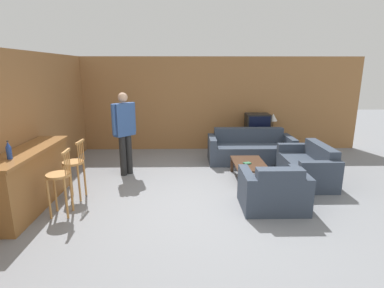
{
  "coord_description": "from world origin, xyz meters",
  "views": [
    {
      "loc": [
        -0.21,
        -4.8,
        2.29
      ],
      "look_at": [
        -0.1,
        0.86,
        0.85
      ],
      "focal_mm": 28.0,
      "sensor_mm": 36.0,
      "label": 1
    }
  ],
  "objects_px": {
    "bar_chair_mid": "(74,168)",
    "tv": "(257,122)",
    "tv_unit": "(256,141)",
    "table_lamp": "(273,118)",
    "bar_chair_near": "(60,181)",
    "couch_far": "(250,150)",
    "loveseat_right": "(307,167)",
    "armchair_near": "(273,192)",
    "book_on_table": "(247,163)",
    "person_by_window": "(124,129)",
    "bottle": "(9,151)",
    "coffee_table": "(249,165)"
  },
  "relations": [
    {
      "from": "bar_chair_mid",
      "to": "tv",
      "type": "xyz_separation_m",
      "value": [
        3.95,
        3.04,
        0.27
      ]
    },
    {
      "from": "tv_unit",
      "to": "table_lamp",
      "type": "height_order",
      "value": "table_lamp"
    },
    {
      "from": "tv_unit",
      "to": "table_lamp",
      "type": "xyz_separation_m",
      "value": [
        0.43,
        0.0,
        0.64
      ]
    },
    {
      "from": "bar_chair_near",
      "to": "bar_chair_mid",
      "type": "distance_m",
      "value": 0.63
    },
    {
      "from": "couch_far",
      "to": "tv_unit",
      "type": "bearing_deg",
      "value": 67.78
    },
    {
      "from": "bar_chair_mid",
      "to": "table_lamp",
      "type": "distance_m",
      "value": 5.35
    },
    {
      "from": "bar_chair_near",
      "to": "loveseat_right",
      "type": "relative_size",
      "value": 0.71
    },
    {
      "from": "bar_chair_mid",
      "to": "tv_unit",
      "type": "relative_size",
      "value": 0.94
    },
    {
      "from": "bar_chair_mid",
      "to": "table_lamp",
      "type": "relative_size",
      "value": 2.43
    },
    {
      "from": "couch_far",
      "to": "armchair_near",
      "type": "distance_m",
      "value": 2.62
    },
    {
      "from": "book_on_table",
      "to": "person_by_window",
      "type": "height_order",
      "value": "person_by_window"
    },
    {
      "from": "tv_unit",
      "to": "bottle",
      "type": "height_order",
      "value": "bottle"
    },
    {
      "from": "armchair_near",
      "to": "table_lamp",
      "type": "relative_size",
      "value": 2.37
    },
    {
      "from": "tv",
      "to": "book_on_table",
      "type": "bearing_deg",
      "value": -107.63
    },
    {
      "from": "couch_far",
      "to": "coffee_table",
      "type": "xyz_separation_m",
      "value": [
        -0.28,
        -1.26,
        0.02
      ]
    },
    {
      "from": "tv_unit",
      "to": "person_by_window",
      "type": "relative_size",
      "value": 0.63
    },
    {
      "from": "couch_far",
      "to": "bottle",
      "type": "bearing_deg",
      "value": -144.31
    },
    {
      "from": "bar_chair_near",
      "to": "book_on_table",
      "type": "bearing_deg",
      "value": 24.05
    },
    {
      "from": "tv_unit",
      "to": "tv",
      "type": "height_order",
      "value": "tv"
    },
    {
      "from": "bottle",
      "to": "book_on_table",
      "type": "relative_size",
      "value": 1.59
    },
    {
      "from": "couch_far",
      "to": "table_lamp",
      "type": "height_order",
      "value": "table_lamp"
    },
    {
      "from": "bar_chair_near",
      "to": "person_by_window",
      "type": "xyz_separation_m",
      "value": [
        0.66,
        1.89,
        0.44
      ]
    },
    {
      "from": "armchair_near",
      "to": "bottle",
      "type": "distance_m",
      "value": 4.11
    },
    {
      "from": "book_on_table",
      "to": "person_by_window",
      "type": "distance_m",
      "value": 2.7
    },
    {
      "from": "loveseat_right",
      "to": "table_lamp",
      "type": "xyz_separation_m",
      "value": [
        -0.11,
        2.26,
        0.66
      ]
    },
    {
      "from": "table_lamp",
      "to": "tv",
      "type": "bearing_deg",
      "value": -179.6
    },
    {
      "from": "bar_chair_mid",
      "to": "loveseat_right",
      "type": "relative_size",
      "value": 0.71
    },
    {
      "from": "bar_chair_mid",
      "to": "person_by_window",
      "type": "relative_size",
      "value": 0.6
    },
    {
      "from": "bar_chair_mid",
      "to": "loveseat_right",
      "type": "height_order",
      "value": "bar_chair_mid"
    },
    {
      "from": "book_on_table",
      "to": "loveseat_right",
      "type": "bearing_deg",
      "value": -1.33
    },
    {
      "from": "book_on_table",
      "to": "tv_unit",
      "type": "bearing_deg",
      "value": 72.39
    },
    {
      "from": "couch_far",
      "to": "tv_unit",
      "type": "xyz_separation_m",
      "value": [
        0.37,
        0.9,
        0.02
      ]
    },
    {
      "from": "bar_chair_near",
      "to": "coffee_table",
      "type": "height_order",
      "value": "bar_chair_near"
    },
    {
      "from": "tv_unit",
      "to": "book_on_table",
      "type": "distance_m",
      "value": 2.34
    },
    {
      "from": "coffee_table",
      "to": "tv",
      "type": "height_order",
      "value": "tv"
    },
    {
      "from": "loveseat_right",
      "to": "coffee_table",
      "type": "distance_m",
      "value": 1.2
    },
    {
      "from": "bar_chair_near",
      "to": "tv",
      "type": "relative_size",
      "value": 1.68
    },
    {
      "from": "bar_chair_mid",
      "to": "armchair_near",
      "type": "distance_m",
      "value": 3.47
    },
    {
      "from": "couch_far",
      "to": "table_lamp",
      "type": "xyz_separation_m",
      "value": [
        0.8,
        0.9,
        0.65
      ]
    },
    {
      "from": "tv_unit",
      "to": "person_by_window",
      "type": "distance_m",
      "value": 3.81
    },
    {
      "from": "book_on_table",
      "to": "bar_chair_mid",
      "type": "bearing_deg",
      "value": -165.9
    },
    {
      "from": "coffee_table",
      "to": "book_on_table",
      "type": "distance_m",
      "value": 0.11
    },
    {
      "from": "bar_chair_mid",
      "to": "bottle",
      "type": "distance_m",
      "value": 1.17
    },
    {
      "from": "loveseat_right",
      "to": "tv",
      "type": "xyz_separation_m",
      "value": [
        -0.55,
        2.26,
        0.56
      ]
    },
    {
      "from": "armchair_near",
      "to": "book_on_table",
      "type": "height_order",
      "value": "armchair_near"
    },
    {
      "from": "table_lamp",
      "to": "armchair_near",
      "type": "bearing_deg",
      "value": -105.19
    },
    {
      "from": "couch_far",
      "to": "table_lamp",
      "type": "relative_size",
      "value": 4.71
    },
    {
      "from": "armchair_near",
      "to": "person_by_window",
      "type": "relative_size",
      "value": 0.58
    },
    {
      "from": "bar_chair_near",
      "to": "coffee_table",
      "type": "distance_m",
      "value": 3.64
    },
    {
      "from": "tv",
      "to": "book_on_table",
      "type": "relative_size",
      "value": 3.69
    }
  ]
}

